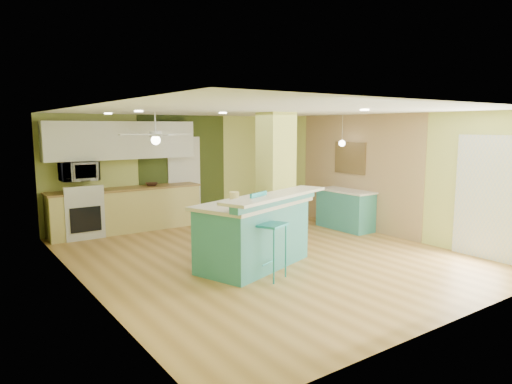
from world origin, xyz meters
TOP-DOWN VIEW (x-y plane):
  - floor at (0.00, 0.00)m, footprint 6.00×7.00m
  - ceiling at (0.00, 0.00)m, footprint 6.00×7.00m
  - wall_back at (0.00, 3.50)m, footprint 6.00×0.01m
  - wall_front at (0.00, -3.50)m, footprint 6.00×0.01m
  - wall_left at (-3.00, 0.00)m, footprint 0.01×7.00m
  - wall_right at (3.00, 0.00)m, footprint 0.01×7.00m
  - wood_panel at (2.99, 0.60)m, footprint 0.02×3.40m
  - olive_accent at (0.20, 3.49)m, footprint 2.20×0.02m
  - interior_door at (0.20, 3.46)m, footprint 0.82×0.05m
  - french_door at (2.97, -2.30)m, footprint 0.04×1.08m
  - column at (0.65, 0.50)m, footprint 0.55×0.55m
  - kitchen_run at (-1.30, 3.20)m, footprint 3.25×0.63m
  - stove at (-2.25, 3.19)m, footprint 0.76×0.66m
  - upper_cabinets at (-1.30, 3.32)m, footprint 3.20×0.34m
  - microwave at (-2.25, 3.20)m, footprint 0.70×0.48m
  - ceiling_fan at (-1.10, 2.00)m, footprint 1.41×1.41m
  - pendant_lamp at (2.65, 0.75)m, footprint 0.14×0.14m
  - wall_decor at (2.96, 0.80)m, footprint 0.03×0.90m
  - peninsula at (-0.49, -0.43)m, footprint 2.41×1.84m
  - bar_stool at (-0.70, -0.99)m, footprint 0.55×0.55m
  - side_counter at (2.70, 0.65)m, footprint 0.57×1.35m
  - fruit_bowl at (-0.73, 3.19)m, footprint 0.38×0.38m
  - canister at (-0.72, -0.20)m, footprint 0.15×0.15m

SIDE VIEW (x-z plane):
  - floor at x=0.00m, z-range -0.01..0.00m
  - side_counter at x=2.70m, z-range 0.00..0.87m
  - stove at x=-2.25m, z-range -0.08..1.00m
  - kitchen_run at x=-1.30m, z-range 0.00..0.94m
  - peninsula at x=-0.49m, z-range -0.05..1.17m
  - bar_stool at x=-0.70m, z-range 0.22..1.49m
  - fruit_bowl at x=-0.73m, z-range 0.94..1.01m
  - interior_door at x=0.20m, z-range 0.00..2.00m
  - french_door at x=2.97m, z-range 0.00..2.10m
  - canister at x=-0.72m, z-range 1.05..1.20m
  - wall_back at x=0.00m, z-range 0.00..2.50m
  - wall_front at x=0.00m, z-range 0.00..2.50m
  - wall_left at x=-3.00m, z-range 0.00..2.50m
  - wall_right at x=3.00m, z-range 0.00..2.50m
  - wood_panel at x=2.99m, z-range 0.00..2.50m
  - olive_accent at x=0.20m, z-range 0.00..2.50m
  - column at x=0.65m, z-range 0.00..2.50m
  - microwave at x=-2.25m, z-range 1.16..1.55m
  - wall_decor at x=2.96m, z-range 1.20..1.90m
  - pendant_lamp at x=2.65m, z-range 1.54..2.23m
  - upper_cabinets at x=-1.30m, z-range 1.55..2.35m
  - ceiling_fan at x=-1.10m, z-range 1.77..2.38m
  - ceiling at x=0.00m, z-range 2.50..2.51m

